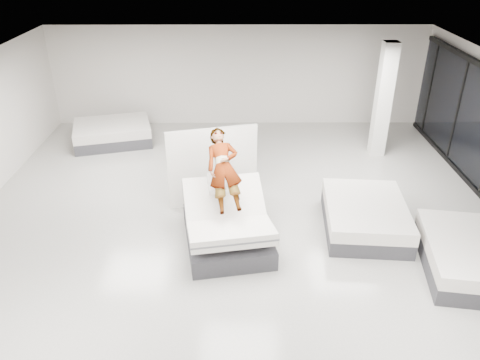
{
  "coord_description": "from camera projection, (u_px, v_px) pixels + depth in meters",
  "views": [
    {
      "loc": [
        -0.04,
        -7.89,
        5.72
      ],
      "look_at": [
        0.02,
        0.98,
        1.0
      ],
      "focal_mm": 35.0,
      "sensor_mm": 36.0,
      "label": 1
    }
  ],
  "objects": [
    {
      "name": "flat_bed_left_far",
      "position": [
        113.0,
        133.0,
        14.23
      ],
      "size": [
        2.56,
        2.17,
        0.61
      ],
      "color": "#343439",
      "rests_on": "floor"
    },
    {
      "name": "hero_bed",
      "position": [
        227.0,
        226.0,
        9.52
      ],
      "size": [
        1.98,
        2.42,
        1.3
      ],
      "color": "#343439",
      "rests_on": "floor"
    },
    {
      "name": "remote",
      "position": [
        238.0,
        197.0,
        9.2
      ],
      "size": [
        0.07,
        0.15,
        0.08
      ],
      "primitive_type": "cube",
      "rotation": [
        0.35,
        0.0,
        0.17
      ],
      "color": "black",
      "rests_on": "person"
    },
    {
      "name": "flat_bed_right_near",
      "position": [
        471.0,
        257.0,
        8.8
      ],
      "size": [
        2.02,
        2.48,
        0.62
      ],
      "color": "#343439",
      "rests_on": "floor"
    },
    {
      "name": "column",
      "position": [
        383.0,
        101.0,
        12.9
      ],
      "size": [
        0.4,
        0.4,
        3.2
      ],
      "primitive_type": "cube",
      "color": "white",
      "rests_on": "floor"
    },
    {
      "name": "flat_bed_right_far",
      "position": [
        365.0,
        216.0,
        10.06
      ],
      "size": [
        1.86,
        2.37,
        0.61
      ],
      "color": "#343439",
      "rests_on": "floor"
    },
    {
      "name": "divider_panel",
      "position": [
        213.0,
        167.0,
        10.73
      ],
      "size": [
        2.04,
        0.6,
        1.89
      ],
      "primitive_type": "cube",
      "rotation": [
        0.0,
        0.0,
        0.25
      ],
      "color": "white",
      "rests_on": "floor"
    },
    {
      "name": "room",
      "position": [
        239.0,
        176.0,
        8.9
      ],
      "size": [
        14.0,
        14.04,
        3.2
      ],
      "color": "#B0AEA6",
      "rests_on": "ground"
    },
    {
      "name": "person",
      "position": [
        224.0,
        180.0,
        9.37
      ],
      "size": [
        0.91,
        1.63,
        1.6
      ],
      "primitive_type": "imported",
      "rotation": [
        0.75,
        0.0,
        0.17
      ],
      "color": "slate",
      "rests_on": "hero_bed"
    }
  ]
}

